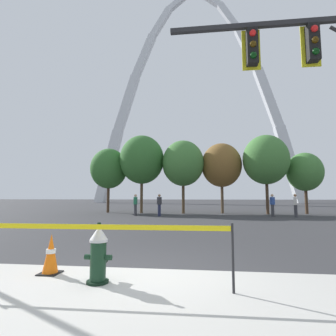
# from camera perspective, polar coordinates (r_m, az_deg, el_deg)

# --- Properties ---
(ground_plane) EXTENTS (240.00, 240.00, 0.00)m
(ground_plane) POSITION_cam_1_polar(r_m,az_deg,el_deg) (5.36, -4.62, -21.45)
(ground_plane) COLOR #333335
(fire_hydrant) EXTENTS (0.46, 0.48, 0.99)m
(fire_hydrant) POSITION_cam_1_polar(r_m,az_deg,el_deg) (4.84, -14.51, -17.29)
(fire_hydrant) COLOR black
(fire_hydrant) RESTS_ON ground
(caution_tape_barrier) EXTENTS (4.47, 0.10, 1.03)m
(caution_tape_barrier) POSITION_cam_1_polar(r_m,az_deg,el_deg) (4.58, -16.23, -15.15)
(caution_tape_barrier) COLOR #232326
(caution_tape_barrier) RESTS_ON ground
(traffic_cone_by_hydrant) EXTENTS (0.36, 0.36, 0.73)m
(traffic_cone_by_hydrant) POSITION_cam_1_polar(r_m,az_deg,el_deg) (5.67, -23.58, -16.40)
(traffic_cone_by_hydrant) COLOR black
(traffic_cone_by_hydrant) RESTS_ON ground
(monument_arch) EXTENTS (46.66, 2.13, 50.60)m
(monument_arch) POSITION_cam_1_polar(r_m,az_deg,el_deg) (63.72, 5.80, 12.90)
(monument_arch) COLOR silver
(monument_arch) RESTS_ON ground
(tree_far_left) EXTENTS (3.28, 3.28, 5.74)m
(tree_far_left) POSITION_cam_1_polar(r_m,az_deg,el_deg) (24.87, -12.43, -0.12)
(tree_far_left) COLOR #473323
(tree_far_left) RESTS_ON ground
(tree_left_mid) EXTENTS (3.88, 3.88, 6.79)m
(tree_left_mid) POSITION_cam_1_polar(r_m,az_deg,el_deg) (23.78, -5.56, 1.77)
(tree_left_mid) COLOR brown
(tree_left_mid) RESTS_ON ground
(tree_center_left) EXTENTS (3.55, 3.55, 6.21)m
(tree_center_left) POSITION_cam_1_polar(r_m,az_deg,el_deg) (23.03, 3.21, 1.01)
(tree_center_left) COLOR brown
(tree_center_left) RESTS_ON ground
(tree_center_right) EXTENTS (3.43, 3.43, 6.00)m
(tree_center_right) POSITION_cam_1_polar(r_m,az_deg,el_deg) (23.63, 11.27, 0.59)
(tree_center_right) COLOR brown
(tree_center_right) RESTS_ON ground
(tree_right_mid) EXTENTS (3.69, 3.69, 6.46)m
(tree_right_mid) POSITION_cam_1_polar(r_m,az_deg,el_deg) (23.44, 20.02, 1.66)
(tree_right_mid) COLOR #473323
(tree_right_mid) RESTS_ON ground
(tree_far_right) EXTENTS (2.88, 2.88, 5.05)m
(tree_far_right) POSITION_cam_1_polar(r_m,az_deg,el_deg) (24.98, 27.00, -0.74)
(tree_far_right) COLOR #473323
(tree_far_right) RESTS_ON ground
(pedestrian_walking_left) EXTENTS (0.31, 0.39, 1.59)m
(pedestrian_walking_left) POSITION_cam_1_polar(r_m,az_deg,el_deg) (20.70, 25.40, -7.15)
(pedestrian_walking_left) COLOR #38383D
(pedestrian_walking_left) RESTS_ON ground
(pedestrian_standing_center) EXTENTS (0.32, 0.39, 1.59)m
(pedestrian_standing_center) POSITION_cam_1_polar(r_m,az_deg,el_deg) (19.74, -1.85, -7.81)
(pedestrian_standing_center) COLOR #232847
(pedestrian_standing_center) RESTS_ON ground
(pedestrian_walking_right) EXTENTS (0.30, 0.39, 1.59)m
(pedestrian_walking_right) POSITION_cam_1_polar(r_m,az_deg,el_deg) (20.87, 21.27, -7.31)
(pedestrian_walking_right) COLOR #38383D
(pedestrian_walking_right) RESTS_ON ground
(pedestrian_near_trees) EXTENTS (0.22, 0.35, 1.59)m
(pedestrian_near_trees) POSITION_cam_1_polar(r_m,az_deg,el_deg) (20.35, -6.92, -7.71)
(pedestrian_near_trees) COLOR #38383D
(pedestrian_near_trees) RESTS_ON ground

